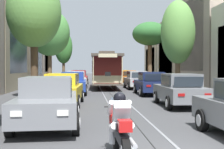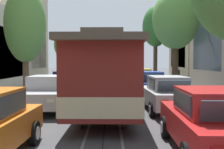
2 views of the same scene
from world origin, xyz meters
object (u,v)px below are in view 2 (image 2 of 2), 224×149
parked_car_silver_fourth_left (167,94)px  street_tree_kerb_left_second (176,20)px  street_tree_kerb_left_near (156,27)px  parked_car_red_fifth_left (211,121)px  parked_car_silver_fourth_right (47,93)px  parked_car_yellow_second_left (142,78)px  parked_car_navy_mid_right (67,83)px  cable_car_trolley (105,75)px  pedestrian_on_left_pavement (177,75)px  fire_hydrant (153,80)px  motorcycle_with_rider (116,75)px  parked_car_grey_near_right (85,74)px  parked_car_grey_second_right (76,77)px  street_tree_kerb_right_near (64,46)px  parked_car_blue_mid_left (149,84)px  parked_car_grey_near_left (135,75)px  street_tree_kerb_right_second (25,25)px

parked_car_silver_fourth_left → street_tree_kerb_left_second: bearing=-105.2°
street_tree_kerb_left_near → street_tree_kerb_left_second: bearing=88.0°
parked_car_red_fifth_left → parked_car_silver_fourth_right: bearing=-48.9°
parked_car_yellow_second_left → parked_car_navy_mid_right: bearing=43.5°
parked_car_navy_mid_right → cable_car_trolley: size_ratio=0.48×
parked_car_red_fifth_left → street_tree_kerb_left_near: size_ratio=0.52×
pedestrian_on_left_pavement → fire_hydrant: 2.44m
motorcycle_with_rider → fire_hydrant: bearing=116.0°
parked_car_yellow_second_left → parked_car_grey_near_right: bearing=-55.4°
parked_car_navy_mid_right → pedestrian_on_left_pavement: pedestrian_on_left_pavement is taller
parked_car_red_fifth_left → parked_car_grey_second_right: size_ratio=1.00×
parked_car_grey_near_right → parked_car_silver_fourth_right: (-0.03, 19.47, 0.00)m
parked_car_grey_second_right → street_tree_kerb_left_near: bearing=-139.5°
parked_car_red_fifth_left → parked_car_navy_mid_right: (5.38, -12.19, 0.00)m
parked_car_silver_fourth_right → street_tree_kerb_right_near: (2.34, -19.40, 3.19)m
parked_car_blue_mid_left → parked_car_silver_fourth_left: size_ratio=0.99×
parked_car_navy_mid_right → street_tree_kerb_left_near: 16.42m
parked_car_yellow_second_left → fire_hydrant: size_ratio=5.26×
parked_car_silver_fourth_left → street_tree_kerb_right_near: bearing=-68.6°
parked_car_grey_near_left → parked_car_silver_fourth_left: same height
parked_car_grey_near_left → motorcycle_with_rider: bearing=-62.0°
parked_car_grey_near_right → parked_car_navy_mid_right: 13.39m
parked_car_yellow_second_left → parked_car_blue_mid_left: size_ratio=1.01×
parked_car_grey_near_right → parked_car_navy_mid_right: same height
parked_car_silver_fourth_left → parked_car_navy_mid_right: same height
parked_car_red_fifth_left → cable_car_trolley: (2.65, -4.76, 0.86)m
parked_car_grey_near_left → street_tree_kerb_left_second: 10.56m
street_tree_kerb_left_near → pedestrian_on_left_pavement: street_tree_kerb_left_near is taller
parked_car_yellow_second_left → fire_hydrant: bearing=-117.5°
parked_car_yellow_second_left → pedestrian_on_left_pavement: size_ratio=2.65×
street_tree_kerb_left_near → motorcycle_with_rider: street_tree_kerb_left_near is taller
cable_car_trolley → motorcycle_with_rider: cable_car_trolley is taller
cable_car_trolley → fire_hydrant: size_ratio=10.91×
street_tree_kerb_left_second → pedestrian_on_left_pavement: bearing=-104.4°
parked_car_grey_near_left → parked_car_grey_second_right: size_ratio=1.01×
parked_car_blue_mid_left → parked_car_red_fifth_left: bearing=89.9°
street_tree_kerb_right_near → parked_car_yellow_second_left: bearing=134.6°
parked_car_silver_fourth_left → motorcycle_with_rider: size_ratio=2.22×
street_tree_kerb_right_second → fire_hydrant: street_tree_kerb_right_second is taller
street_tree_kerb_left_near → fire_hydrant: bearing=78.7°
parked_car_grey_near_left → parked_car_silver_fourth_right: size_ratio=1.01×
street_tree_kerb_left_second → motorcycle_with_rider: street_tree_kerb_left_second is taller
parked_car_blue_mid_left → parked_car_red_fifth_left: 11.32m
parked_car_silver_fourth_left → parked_car_grey_second_right: size_ratio=1.00×
parked_car_silver_fourth_left → street_tree_kerb_left_near: 20.60m
parked_car_red_fifth_left → street_tree_kerb_left_second: street_tree_kerb_left_second is taller
parked_car_navy_mid_right → pedestrian_on_left_pavement: bearing=-138.7°
parked_car_grey_near_right → street_tree_kerb_left_second: 14.66m
street_tree_kerb_left_second → cable_car_trolley: size_ratio=0.81×
parked_car_grey_near_right → parked_car_silver_fourth_right: size_ratio=1.00×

